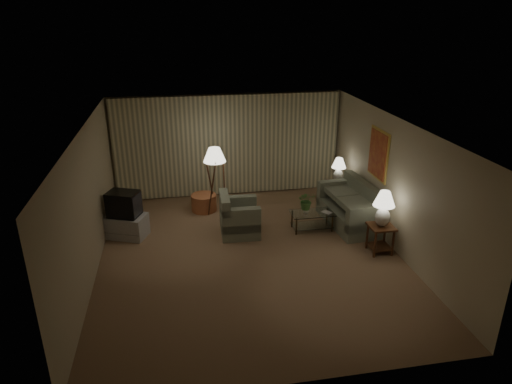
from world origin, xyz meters
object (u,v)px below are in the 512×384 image
table_lamp_near (384,206)px  ottoman (204,203)px  floor_lamp (215,179)px  coffee_table (312,218)px  crt_tv (123,204)px  vase (306,210)px  side_table_far (337,189)px  tv_cabinet (126,226)px  armchair (240,218)px  side_table_near (380,234)px  sofa (349,209)px  table_lamp_far (339,168)px

table_lamp_near → ottoman: 4.46m
floor_lamp → ottoman: 0.74m
coffee_table → crt_tv: (-4.13, 0.40, 0.50)m
table_lamp_near → vase: bearing=134.3°
floor_lamp → side_table_far: bearing=0.4°
floor_lamp → vase: bearing=-34.9°
side_table_far → tv_cabinet: (-5.20, -0.95, -0.15)m
crt_tv → ottoman: size_ratio=1.24×
armchair → tv_cabinet: size_ratio=0.93×
side_table_far → ottoman: 3.42m
tv_cabinet → coffee_table: bearing=16.3°
side_table_near → side_table_far: 2.60m
side_table_far → floor_lamp: 3.16m
sofa → floor_lamp: floor_lamp is taller
crt_tv → vase: 4.01m
coffee_table → side_table_near: bearing=-49.5°
floor_lamp → crt_tv: bearing=-156.0°
armchair → side_table_far: size_ratio=1.57×
coffee_table → table_lamp_near: bearing=-49.5°
armchair → coffee_table: size_ratio=0.97×
table_lamp_far → ottoman: size_ratio=1.00×
tv_cabinet → floor_lamp: floor_lamp is taller
ottoman → table_lamp_far: bearing=-2.5°
vase → sofa: bearing=5.3°
crt_tv → floor_lamp: 2.28m
sofa → armchair: sofa is taller
side_table_near → table_lamp_near: 0.64m
armchair → floor_lamp: 1.38m
armchair → side_table_near: size_ratio=1.57×
table_lamp_far → coffee_table: bearing=-128.4°
table_lamp_far → vase: size_ratio=4.40×
table_lamp_far → tv_cabinet: table_lamp_far is taller
sofa → coffee_table: 0.93m
floor_lamp → vase: (1.90, -1.33, -0.38)m
sofa → floor_lamp: bearing=-117.4°
crt_tv → table_lamp_far: bearing=32.2°
side_table_near → coffee_table: (-1.07, 1.25, -0.13)m
sofa → ottoman: size_ratio=3.14×
side_table_near → tv_cabinet: (-5.20, 1.65, -0.15)m
tv_cabinet → crt_tv: (0.00, 0.00, 0.53)m
armchair → floor_lamp: bearing=20.5°
table_lamp_near → ottoman: bearing=141.1°
table_lamp_near → vase: size_ratio=5.30×
side_table_near → crt_tv: size_ratio=0.78×
side_table_far → ottoman: size_ratio=0.96×
tv_cabinet → ottoman: tv_cabinet is taller
side_table_near → side_table_far: same height
table_lamp_near → armchair: bearing=153.5°
side_table_near → vase: 1.75m
table_lamp_far → tv_cabinet: 5.33m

